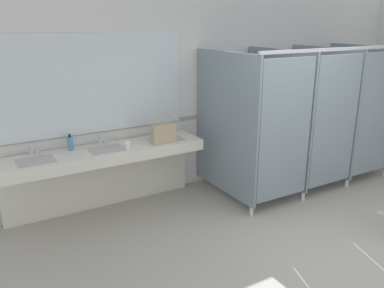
% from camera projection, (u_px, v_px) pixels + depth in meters
% --- Properties ---
extents(ground_plane, '(7.67, 5.62, 0.10)m').
position_uv_depth(ground_plane, '(351.00, 250.00, 4.44)').
color(ground_plane, '#9E998E').
extents(wall_back, '(7.67, 0.12, 2.81)m').
position_uv_depth(wall_back, '(223.00, 90.00, 6.11)').
color(wall_back, silver).
rests_on(wall_back, ground_plane).
extents(wall_back_tile_band, '(7.67, 0.01, 0.06)m').
position_uv_depth(wall_back_tile_band, '(225.00, 113.00, 6.17)').
color(wall_back_tile_band, '#9E937F').
rests_on(wall_back_tile_band, wall_back).
extents(vanity_counter, '(2.55, 0.59, 1.00)m').
position_uv_depth(vanity_counter, '(105.00, 164.00, 5.10)').
color(vanity_counter, silver).
rests_on(vanity_counter, ground_plane).
extents(mirror_panel, '(2.45, 0.02, 1.26)m').
position_uv_depth(mirror_panel, '(94.00, 84.00, 4.97)').
color(mirror_panel, silver).
rests_on(mirror_panel, wall_back).
extents(bathroom_stalls, '(2.85, 1.40, 2.10)m').
position_uv_depth(bathroom_stalls, '(310.00, 115.00, 5.83)').
color(bathroom_stalls, gray).
rests_on(bathroom_stalls, ground_plane).
extents(handbag, '(0.32, 0.12, 0.41)m').
position_uv_depth(handbag, '(163.00, 133.00, 5.16)').
color(handbag, tan).
rests_on(handbag, vanity_counter).
extents(soap_dispenser, '(0.07, 0.07, 0.20)m').
position_uv_depth(soap_dispenser, '(70.00, 143.00, 4.88)').
color(soap_dispenser, teal).
rests_on(soap_dispenser, vanity_counter).
extents(paper_cup, '(0.07, 0.07, 0.09)m').
position_uv_depth(paper_cup, '(127.00, 144.00, 4.99)').
color(paper_cup, white).
rests_on(paper_cup, vanity_counter).
extents(floor_drain_cover, '(0.14, 0.14, 0.01)m').
position_uv_depth(floor_drain_cover, '(382.00, 213.00, 5.19)').
color(floor_drain_cover, '#B7BABF').
rests_on(floor_drain_cover, ground_plane).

